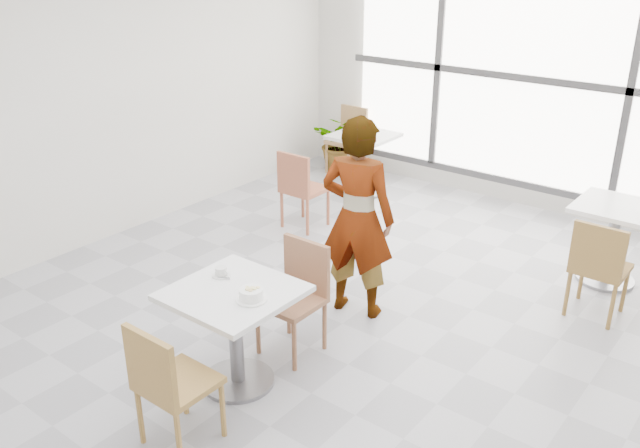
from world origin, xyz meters
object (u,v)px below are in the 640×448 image
Objects in this scene: oatmeal_bowl at (251,294)px; bg_table_right at (613,232)px; person at (358,218)px; main_table at (235,319)px; plant_left at (341,142)px; coffee_cup at (221,272)px; chair_near at (167,380)px; bg_chair_left_far at (349,135)px; bg_chair_right_near at (599,264)px; chair_far at (298,289)px; bg_table_left at (363,155)px; bg_chair_left_near at (300,185)px.

bg_table_right is at bearing 66.53° from oatmeal_bowl.
oatmeal_bowl is 1.38m from person.
plant_left reaches higher than main_table.
chair_near is at bearing -66.55° from coffee_cup.
bg_chair_left_far is at bearing -67.02° from person.
plant_left is (-3.95, 1.83, -0.12)m from bg_chair_right_near.
plant_left is at bearing -163.24° from bg_chair_left_far.
bg_chair_left_far is (-2.33, 4.35, -0.29)m from oatmeal_bowl.
chair_far reaches higher than plant_left.
coffee_cup is at bearing 155.26° from main_table.
bg_table_right is 4.00m from plant_left.
oatmeal_bowl is 2.92m from bg_chair_right_near.
chair_near is at bearing 78.22° from person.
coffee_cup is at bearing -120.06° from bg_table_right.
main_table is at bearing -63.66° from bg_chair_left_far.
bg_chair_right_near is at bearing -159.34° from person.
plant_left reaches higher than bg_table_left.
oatmeal_bowl is at bearing -77.41° from chair_far.
bg_chair_left_near is (0.10, -1.33, 0.01)m from bg_table_left.
main_table is at bearing -78.74° from chair_near.
plant_left reaches higher than bg_table_right.
chair_far is at bearing 64.05° from coffee_cup.
bg_chair_left_far reaches higher than oatmeal_bowl.
chair_far and bg_chair_right_near have the same top height.
chair_near is at bearing -65.63° from bg_chair_left_far.
person is at bearing -88.07° from chair_near.
bg_chair_right_near is at bearing -24.88° from plant_left.
main_table is at bearing -94.16° from chair_far.
main_table is at bearing -24.74° from coffee_cup.
oatmeal_bowl is at bearing -5.89° from main_table.
bg_chair_left_near and bg_chair_right_near have the same top height.
bg_table_left is 1.00× the size of bg_table_right.
bg_chair_right_near is 1.13× the size of plant_left.
bg_table_left is 0.94m from plant_left.
coffee_cup is (-0.21, 0.10, 0.26)m from main_table.
bg_chair_left_near reaches higher than oatmeal_bowl.
chair_far is at bearing -57.93° from plant_left.
chair_near is at bearing -93.75° from oatmeal_bowl.
bg_chair_left_far is at bearing 116.34° from main_table.
bg_chair_right_near is (1.55, 3.18, 0.00)m from chair_near.
chair_far reaches higher than bg_table_left.
oatmeal_bowl is 0.28× the size of bg_table_right.
bg_chair_left_near is 1.00× the size of bg_chair_left_far.
bg_chair_left_near is (-1.48, 1.05, -0.35)m from person.
bg_table_right is 0.86× the size of bg_chair_right_near.
oatmeal_bowl is 0.28× the size of bg_table_left.
bg_chair_right_near is (3.84, -1.87, 0.00)m from bg_chair_left_far.
bg_chair_left_near reaches higher than bg_table_right.
bg_chair_left_near is at bearing 117.43° from coffee_cup.
chair_far is 4.34m from plant_left.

